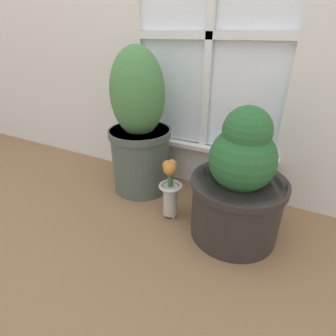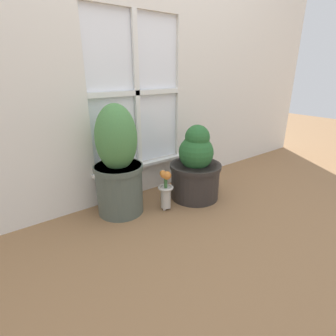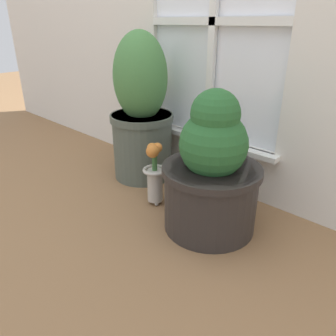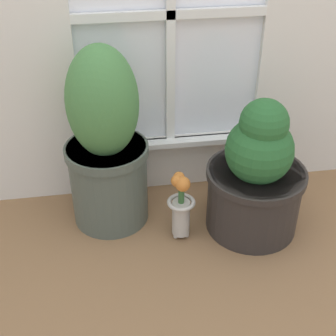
{
  "view_description": "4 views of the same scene",
  "coord_description": "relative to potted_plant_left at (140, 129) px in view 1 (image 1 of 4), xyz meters",
  "views": [
    {
      "loc": [
        0.45,
        -0.76,
        0.82
      ],
      "look_at": [
        -0.06,
        0.24,
        0.23
      ],
      "focal_mm": 28.0,
      "sensor_mm": 36.0,
      "label": 1
    },
    {
      "loc": [
        -1.03,
        -1.18,
        0.97
      ],
      "look_at": [
        0.03,
        0.21,
        0.3
      ],
      "focal_mm": 28.0,
      "sensor_mm": 36.0,
      "label": 2
    },
    {
      "loc": [
        0.98,
        -0.77,
        0.8
      ],
      "look_at": [
        0.03,
        0.21,
        0.19
      ],
      "focal_mm": 35.0,
      "sensor_mm": 36.0,
      "label": 3
    },
    {
      "loc": [
        -0.29,
        -1.25,
        1.31
      ],
      "look_at": [
        -0.06,
        0.22,
        0.31
      ],
      "focal_mm": 50.0,
      "sensor_mm": 36.0,
      "label": 4
    }
  ],
  "objects": [
    {
      "name": "flower_vase",
      "position": [
        0.27,
        -0.17,
        -0.19
      ],
      "size": [
        0.11,
        0.11,
        0.3
      ],
      "color": "#BCB7AD",
      "rests_on": "ground_plane"
    },
    {
      "name": "potted_plant_right",
      "position": [
        0.58,
        -0.15,
        -0.11
      ],
      "size": [
        0.4,
        0.4,
        0.59
      ],
      "color": "#2D2826",
      "rests_on": "ground_plane"
    },
    {
      "name": "ground_plane",
      "position": [
        0.29,
        -0.35,
        -0.36
      ],
      "size": [
        10.0,
        10.0,
        0.0
      ],
      "primitive_type": "plane",
      "color": "olive"
    },
    {
      "name": "potted_plant_left",
      "position": [
        0.0,
        0.0,
        0.0
      ],
      "size": [
        0.34,
        0.34,
        0.77
      ],
      "color": "#4C564C",
      "rests_on": "ground_plane"
    }
  ]
}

